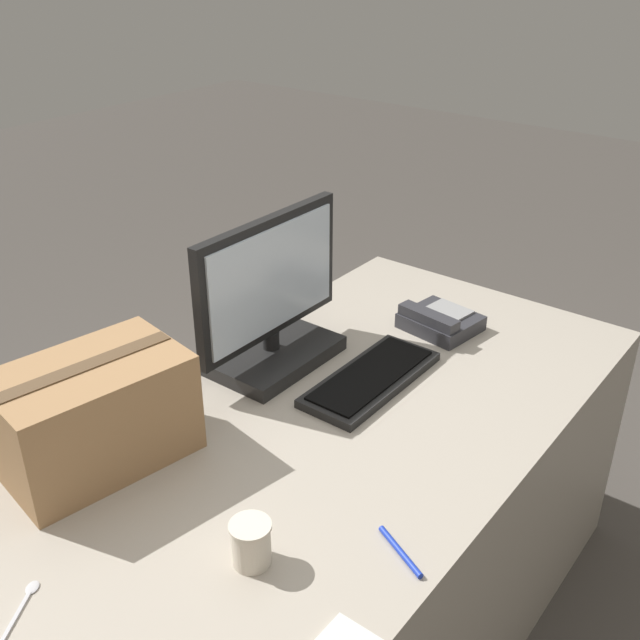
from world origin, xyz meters
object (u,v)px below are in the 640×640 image
(desk_phone, at_px, (439,321))
(spoon, at_px, (20,609))
(cardboard_box, at_px, (93,414))
(paper_cup_right, at_px, (251,543))
(monitor, at_px, (270,308))
(pen_marker, at_px, (400,551))
(keyboard, at_px, (371,378))

(desk_phone, distance_m, spoon, 1.30)
(spoon, bearing_deg, desk_phone, -34.67)
(desk_phone, relative_size, cardboard_box, 0.51)
(spoon, bearing_deg, paper_cup_right, -68.40)
(monitor, bearing_deg, spoon, -167.19)
(paper_cup_right, distance_m, spoon, 0.40)
(paper_cup_right, distance_m, pen_marker, 0.27)
(desk_phone, xyz_separation_m, cardboard_box, (-0.96, 0.29, 0.09))
(keyboard, distance_m, paper_cup_right, 0.65)
(paper_cup_right, relative_size, spoon, 0.58)
(paper_cup_right, xyz_separation_m, spoon, (-0.32, 0.24, -0.04))
(desk_phone, bearing_deg, cardboard_box, 171.27)
(keyboard, xyz_separation_m, spoon, (-0.95, 0.07, -0.01))
(keyboard, bearing_deg, desk_phone, 0.88)
(monitor, relative_size, cardboard_box, 1.17)
(paper_cup_right, relative_size, pen_marker, 0.70)
(monitor, height_order, keyboard, monitor)
(pen_marker, bearing_deg, paper_cup_right, 66.93)
(spoon, bearing_deg, keyboard, -36.05)
(paper_cup_right, xyz_separation_m, pen_marker, (0.18, -0.20, -0.04))
(keyboard, height_order, pen_marker, keyboard)
(spoon, height_order, pen_marker, pen_marker)
(spoon, relative_size, pen_marker, 1.20)
(monitor, height_order, pen_marker, monitor)
(paper_cup_right, relative_size, cardboard_box, 0.21)
(keyboard, distance_m, cardboard_box, 0.68)
(paper_cup_right, bearing_deg, desk_phone, 9.99)
(paper_cup_right, bearing_deg, keyboard, 14.90)
(spoon, bearing_deg, monitor, -19.01)
(keyboard, distance_m, desk_phone, 0.35)
(paper_cup_right, height_order, pen_marker, paper_cup_right)
(keyboard, height_order, paper_cup_right, paper_cup_right)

